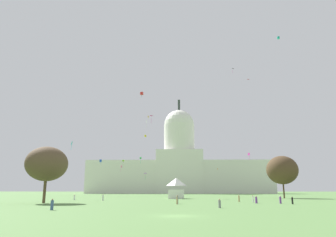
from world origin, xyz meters
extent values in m
plane|color=#567F42|center=(0.00, 0.00, 0.00)|extent=(800.00, 800.00, 0.00)
cube|color=silver|center=(-31.80, 195.95, 11.66)|extent=(66.64, 22.30, 23.31)
cube|color=silver|center=(34.84, 195.95, 11.66)|extent=(66.64, 22.30, 23.31)
cube|color=silver|center=(1.52, 195.95, 15.35)|extent=(33.31, 24.53, 30.70)
cylinder|color=silver|center=(1.52, 195.95, 40.65)|extent=(22.69, 22.69, 19.90)
sphere|color=silver|center=(1.52, 195.95, 50.60)|extent=(22.44, 22.44, 22.44)
cylinder|color=#2D3833|center=(1.52, 195.95, 65.98)|extent=(1.80, 1.80, 8.32)
cube|color=white|center=(-0.38, 69.92, 1.45)|extent=(5.28, 6.57, 2.90)
pyramid|color=white|center=(-0.38, 69.92, 5.45)|extent=(5.55, 6.90, 2.56)
cylinder|color=#4C3823|center=(36.75, 74.91, 3.33)|extent=(0.51, 0.51, 6.66)
ellipsoid|color=#4C3823|center=(36.75, 74.91, 9.62)|extent=(14.01, 13.94, 9.84)
cylinder|color=brown|center=(-29.73, 33.51, 3.18)|extent=(0.64, 0.64, 6.35)
ellipsoid|color=brown|center=(-29.73, 33.51, 8.70)|extent=(12.54, 12.87, 7.82)
cylinder|color=silver|center=(-20.51, 50.75, 0.76)|extent=(0.54, 0.54, 1.53)
sphere|color=tan|center=(-20.51, 50.75, 1.63)|extent=(0.24, 0.24, 0.21)
cylinder|color=#703D93|center=(17.35, 34.11, 0.67)|extent=(0.67, 0.67, 1.34)
sphere|color=#A37556|center=(17.35, 34.11, 1.45)|extent=(0.33, 0.33, 0.23)
cylinder|color=silver|center=(17.98, 40.01, 0.72)|extent=(0.47, 0.47, 1.44)
sphere|color=#A37556|center=(17.98, 40.01, 1.54)|extent=(0.30, 0.30, 0.21)
cylinder|color=tan|center=(-0.08, 28.94, 0.75)|extent=(0.40, 0.40, 1.51)
sphere|color=beige|center=(-0.08, 28.94, 1.62)|extent=(0.27, 0.27, 0.21)
cylinder|color=#3D5684|center=(-18.65, 9.99, 0.71)|extent=(0.48, 0.48, 1.42)
sphere|color=#A37556|center=(-18.65, 9.99, 1.54)|extent=(0.25, 0.25, 0.23)
cylinder|color=#3D5684|center=(0.00, 33.16, 0.75)|extent=(0.40, 0.40, 1.51)
sphere|color=#A37556|center=(0.00, 33.16, 1.63)|extent=(0.29, 0.29, 0.25)
cylinder|color=black|center=(23.96, 30.55, 0.67)|extent=(0.51, 0.51, 1.35)
sphere|color=brown|center=(23.96, 30.55, 1.45)|extent=(0.29, 0.29, 0.21)
cylinder|color=tan|center=(15.14, 42.45, 0.73)|extent=(0.51, 0.51, 1.46)
sphere|color=tan|center=(15.14, 42.45, 1.58)|extent=(0.29, 0.29, 0.23)
cylinder|color=gray|center=(7.01, 16.35, 0.62)|extent=(0.53, 0.53, 1.24)
sphere|color=tan|center=(7.01, 16.35, 1.37)|extent=(0.32, 0.32, 0.25)
cylinder|color=silver|center=(-29.55, 54.26, 0.65)|extent=(0.60, 0.60, 1.30)
sphere|color=tan|center=(-29.55, 54.26, 1.43)|extent=(0.33, 0.33, 0.25)
cylinder|color=#703D93|center=(22.24, 32.93, 0.72)|extent=(0.57, 0.57, 1.44)
sphere|color=beige|center=(22.24, 32.93, 1.56)|extent=(0.34, 0.34, 0.25)
cube|color=#D1339E|center=(27.52, 84.07, 16.19)|extent=(0.71, 0.93, 1.08)
cylinder|color=#D1339E|center=(27.64, 84.07, 14.81)|extent=(0.24, 0.17, 1.74)
pyramid|color=red|center=(30.21, 91.43, 48.63)|extent=(1.38, 1.25, 0.35)
cube|color=pink|center=(-22.19, 87.81, 11.86)|extent=(0.73, 0.74, 0.94)
cylinder|color=pink|center=(-22.38, 87.81, 10.58)|extent=(0.18, 0.30, 1.60)
cube|color=yellow|center=(-12.30, 82.34, 22.95)|extent=(0.91, 0.87, 0.51)
cube|color=yellow|center=(-12.30, 82.34, 23.40)|extent=(0.91, 0.87, 0.51)
cube|color=#8CD133|center=(-35.91, 171.70, 21.33)|extent=(1.39, 1.40, 0.47)
cube|color=#8CD133|center=(-35.91, 171.70, 21.87)|extent=(1.39, 1.40, 0.47)
cylinder|color=black|center=(-35.99, 171.70, 19.94)|extent=(0.35, 0.40, 2.31)
cube|color=gold|center=(-19.47, 168.58, 50.83)|extent=(0.71, 0.66, 1.34)
cylinder|color=yellow|center=(-19.45, 168.58, 49.54)|extent=(0.19, 0.08, 1.22)
cube|color=orange|center=(26.52, 173.36, 16.10)|extent=(0.39, 0.71, 0.77)
cube|color=green|center=(-21.81, 149.15, 20.88)|extent=(1.10, 1.16, 0.67)
cube|color=green|center=(-21.81, 149.15, 21.38)|extent=(1.10, 1.16, 0.67)
cylinder|color=teal|center=(-21.83, 149.15, 19.28)|extent=(0.14, 0.18, 2.81)
cube|color=teal|center=(31.70, 53.13, 48.82)|extent=(0.67, 0.65, 0.34)
cube|color=teal|center=(31.70, 53.13, 49.23)|extent=(0.67, 0.65, 0.34)
cube|color=blue|center=(-36.50, 111.77, 15.94)|extent=(1.22, 1.29, 0.75)
cube|color=blue|center=(-36.50, 111.77, 16.50)|extent=(1.22, 1.29, 0.75)
cylinder|color=blue|center=(-36.31, 111.77, 15.06)|extent=(0.13, 0.19, 1.30)
cube|color=#33BCDB|center=(-34.26, 62.82, 17.66)|extent=(0.46, 0.81, 1.21)
cylinder|color=#33BCDB|center=(-34.33, 62.82, 16.24)|extent=(0.18, 0.19, 1.70)
pyramid|color=black|center=(25.86, 101.85, 57.76)|extent=(1.14, 1.28, 0.17)
cylinder|color=#D1339E|center=(26.05, 101.68, 56.51)|extent=(0.23, 0.08, 1.43)
pyramid|color=purple|center=(-16.88, 127.21, 10.91)|extent=(1.92, 1.38, 0.40)
cylinder|color=green|center=(-16.64, 127.58, 8.91)|extent=(0.15, 0.21, 1.96)
cube|color=white|center=(-14.55, 108.62, 34.53)|extent=(0.44, 0.84, 1.40)
cylinder|color=white|center=(-14.64, 108.62, 32.43)|extent=(0.23, 0.17, 2.86)
pyramid|color=#D1339E|center=(-8.86, 64.20, 26.81)|extent=(1.25, 1.12, 0.23)
cylinder|color=#D1339E|center=(-8.62, 64.55, 25.33)|extent=(0.13, 0.29, 1.85)
cube|color=red|center=(-15.00, 90.60, 42.61)|extent=(1.41, 1.38, 0.59)
cube|color=red|center=(-15.00, 90.60, 43.26)|extent=(1.41, 1.38, 0.59)
cylinder|color=teal|center=(-14.93, 90.60, 41.73)|extent=(0.20, 0.09, 1.29)
camera|label=1|loc=(0.05, -38.09, 3.03)|focal=33.78mm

